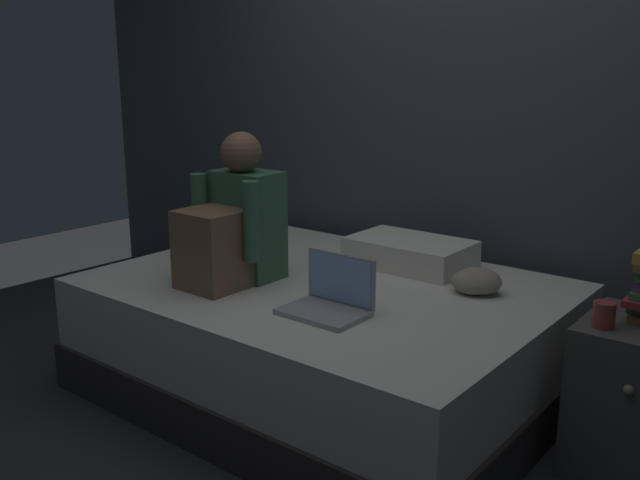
{
  "coord_description": "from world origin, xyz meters",
  "views": [
    {
      "loc": [
        1.61,
        -2.01,
        1.45
      ],
      "look_at": [
        -0.07,
        0.1,
        0.77
      ],
      "focal_mm": 38.96,
      "sensor_mm": 36.0,
      "label": 1
    }
  ],
  "objects_px": {
    "clothes_pile": "(476,281)",
    "bed": "(325,337)",
    "mug": "(604,315)",
    "pillow": "(410,253)",
    "person_sitting": "(233,226)",
    "laptop": "(330,299)"
  },
  "relations": [
    {
      "from": "bed",
      "to": "pillow",
      "type": "distance_m",
      "value": 0.58
    },
    {
      "from": "bed",
      "to": "person_sitting",
      "type": "xyz_separation_m",
      "value": [
        -0.33,
        -0.24,
        0.51
      ]
    },
    {
      "from": "mug",
      "to": "clothes_pile",
      "type": "height_order",
      "value": "mug"
    },
    {
      "from": "person_sitting",
      "to": "mug",
      "type": "xyz_separation_m",
      "value": [
        1.5,
        0.31,
        -0.15
      ]
    },
    {
      "from": "mug",
      "to": "laptop",
      "type": "bearing_deg",
      "value": -158.18
    },
    {
      "from": "bed",
      "to": "mug",
      "type": "xyz_separation_m",
      "value": [
        1.17,
        0.07,
        0.36
      ]
    },
    {
      "from": "laptop",
      "to": "mug",
      "type": "xyz_separation_m",
      "value": [
        0.91,
        0.37,
        0.04
      ]
    },
    {
      "from": "bed",
      "to": "clothes_pile",
      "type": "bearing_deg",
      "value": 24.33
    },
    {
      "from": "clothes_pile",
      "to": "bed",
      "type": "bearing_deg",
      "value": -155.67
    },
    {
      "from": "person_sitting",
      "to": "pillow",
      "type": "xyz_separation_m",
      "value": [
        0.48,
        0.69,
        -0.19
      ]
    },
    {
      "from": "pillow",
      "to": "laptop",
      "type": "bearing_deg",
      "value": -82.39
    },
    {
      "from": "clothes_pile",
      "to": "person_sitting",
      "type": "bearing_deg",
      "value": -151.17
    },
    {
      "from": "person_sitting",
      "to": "clothes_pile",
      "type": "relative_size",
      "value": 3.16
    },
    {
      "from": "bed",
      "to": "clothes_pile",
      "type": "height_order",
      "value": "clothes_pile"
    },
    {
      "from": "person_sitting",
      "to": "clothes_pile",
      "type": "xyz_separation_m",
      "value": [
        0.92,
        0.5,
        -0.2
      ]
    },
    {
      "from": "pillow",
      "to": "mug",
      "type": "relative_size",
      "value": 6.22
    },
    {
      "from": "person_sitting",
      "to": "mug",
      "type": "distance_m",
      "value": 1.53
    },
    {
      "from": "person_sitting",
      "to": "laptop",
      "type": "height_order",
      "value": "person_sitting"
    },
    {
      "from": "pillow",
      "to": "clothes_pile",
      "type": "bearing_deg",
      "value": -22.9
    },
    {
      "from": "bed",
      "to": "pillow",
      "type": "relative_size",
      "value": 3.57
    },
    {
      "from": "laptop",
      "to": "clothes_pile",
      "type": "relative_size",
      "value": 1.54
    },
    {
      "from": "mug",
      "to": "clothes_pile",
      "type": "distance_m",
      "value": 0.61
    }
  ]
}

